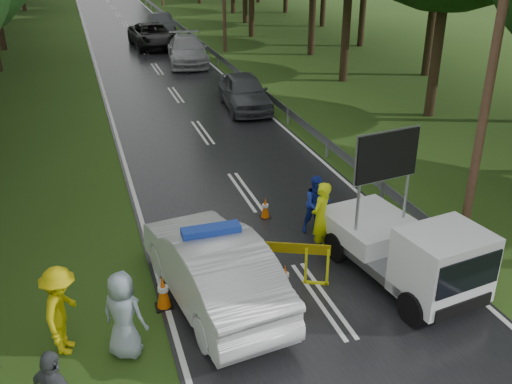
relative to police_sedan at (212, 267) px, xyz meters
name	(u,v)px	position (x,y,z in m)	size (l,w,h in m)	color
ground	(322,300)	(2.30, -0.75, -0.84)	(160.00, 160.00, 0.00)	#243F12
road	(143,50)	(2.30, 29.25, -0.83)	(7.00, 140.00, 0.02)	black
guardrail	(198,40)	(6.00, 28.92, -0.29)	(0.12, 60.06, 0.70)	gray
utility_pole_near	(497,41)	(7.50, 1.25, 4.22)	(1.40, 0.24, 10.00)	#4C3123
police_sedan	(212,267)	(0.00, 0.00, 0.00)	(2.47, 5.27, 1.84)	silver
work_truck	(409,250)	(4.39, -0.77, 0.08)	(2.48, 4.49, 3.40)	gray
barrier	(274,252)	(1.50, 0.25, -0.04)	(2.36, 1.12, 1.06)	#CBD50B
officer	(321,218)	(3.09, 1.25, 0.11)	(0.69, 0.45, 1.90)	#D5EB0C
civilian	(317,204)	(3.43, 2.25, -0.03)	(0.78, 0.61, 1.61)	#172B99
bystander_left	(62,311)	(-3.13, -0.75, 0.09)	(1.20, 0.69, 1.86)	#CEBA0B
bystander_right	(124,315)	(-2.02, -1.22, 0.07)	(0.89, 0.58, 1.82)	#8796A2
queue_car_first	(244,92)	(4.90, 13.99, -0.05)	(1.87, 4.65, 1.59)	#3D4044
queue_car_second	(187,50)	(4.35, 24.22, -0.03)	(2.26, 5.57, 1.62)	#9C9DA3
queue_car_third	(153,35)	(3.13, 30.22, -0.04)	(2.67, 5.79, 1.61)	black
queue_car_fourth	(161,23)	(4.68, 36.22, -0.12)	(1.53, 4.39, 1.45)	#3E4046
cone_center	(285,278)	(1.65, -0.12, -0.52)	(0.31, 0.31, 0.66)	black
cone_far	(265,208)	(2.36, 3.41, -0.53)	(0.30, 0.30, 0.63)	black
cone_left_mid	(163,292)	(-1.10, 0.05, -0.45)	(0.38, 0.38, 0.80)	black
cone_right	(389,237)	(4.81, 0.75, -0.47)	(0.36, 0.36, 0.76)	black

